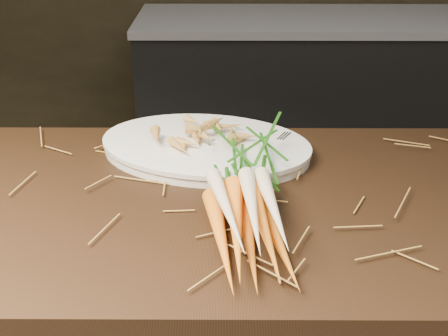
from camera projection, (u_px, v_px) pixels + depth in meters
name	position (u px, v px, depth m)	size (l,w,h in m)	color
back_counter	(311.00, 95.00, 3.02)	(1.82, 0.62, 0.84)	black
straw_bedding	(303.00, 194.00, 1.13)	(1.40, 0.60, 0.02)	brown
root_veg_bunch	(241.00, 181.00, 1.09)	(0.21, 0.55, 0.10)	orange
serving_platter	(206.00, 149.00, 1.31)	(0.49, 0.32, 0.03)	white
roasted_veg_heap	(205.00, 133.00, 1.29)	(0.24, 0.17, 0.05)	olive
serving_fork	(278.00, 154.00, 1.24)	(0.02, 0.18, 0.00)	silver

